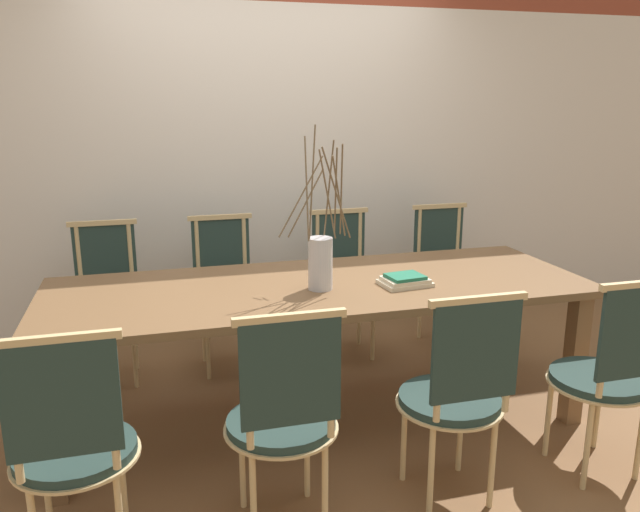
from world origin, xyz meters
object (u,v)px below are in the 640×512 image
at_px(dining_table, 320,300).
at_px(chair_far_center, 344,279).
at_px(vase_centerpiece, 321,259).
at_px(chair_near_center, 456,391).
at_px(book_stack, 405,281).

height_order(dining_table, chair_far_center, chair_far_center).
distance_m(dining_table, vase_centerpiece, 0.26).
xyz_separation_m(chair_far_center, vase_centerpiece, (-0.43, -0.94, 0.41)).
relative_size(dining_table, chair_near_center, 2.87).
relative_size(chair_near_center, chair_far_center, 1.00).
distance_m(vase_centerpiece, book_stack, 0.46).
xyz_separation_m(chair_near_center, chair_far_center, (0.05, 1.71, 0.00)).
height_order(dining_table, book_stack, book_stack).
height_order(dining_table, vase_centerpiece, vase_centerpiece).
bearing_deg(chair_far_center, book_stack, 90.56).
bearing_deg(vase_centerpiece, dining_table, 76.25).
distance_m(chair_near_center, book_stack, 0.76).
xyz_separation_m(dining_table, chair_near_center, (0.36, -0.85, -0.16)).
distance_m(chair_near_center, chair_far_center, 1.71).
relative_size(dining_table, vase_centerpiece, 3.44).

